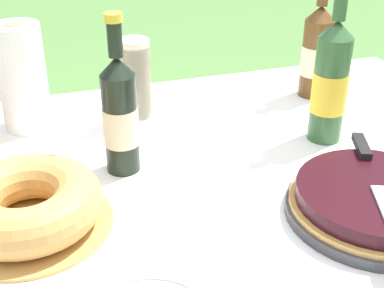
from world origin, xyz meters
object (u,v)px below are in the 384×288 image
(berry_tart, at_px, (375,202))
(cider_bottle_green, at_px, (330,82))
(bundt_cake, at_px, (27,205))
(cider_bottle_amber, at_px, (317,52))
(cup_stack, at_px, (136,81))
(paper_towel_roll, at_px, (22,78))
(serving_knife, at_px, (374,177))
(juice_bottle_red, at_px, (120,115))

(berry_tart, height_order, cider_bottle_green, cider_bottle_green)
(berry_tart, distance_m, cider_bottle_green, 0.32)
(bundt_cake, xyz_separation_m, cider_bottle_amber, (0.75, 0.37, 0.08))
(cider_bottle_green, bearing_deg, cider_bottle_amber, 66.81)
(cider_bottle_green, relative_size, cider_bottle_amber, 1.10)
(bundt_cake, bearing_deg, cider_bottle_green, 11.71)
(cup_stack, bearing_deg, bundt_cake, -127.03)
(cider_bottle_green, height_order, cider_bottle_amber, cider_bottle_green)
(bundt_cake, distance_m, paper_towel_roll, 0.41)
(berry_tart, relative_size, cup_stack, 1.55)
(berry_tart, height_order, paper_towel_roll, paper_towel_roll)
(serving_knife, distance_m, paper_towel_roll, 0.79)
(paper_towel_roll, bearing_deg, berry_tart, -44.58)
(serving_knife, xyz_separation_m, bundt_cake, (-0.59, 0.13, -0.02))
(serving_knife, height_order, cup_stack, cup_stack)
(cup_stack, distance_m, cider_bottle_green, 0.44)
(bundt_cake, height_order, cider_bottle_amber, cider_bottle_amber)
(cup_stack, relative_size, juice_bottle_red, 0.63)
(bundt_cake, bearing_deg, cup_stack, 52.97)
(serving_knife, bearing_deg, cup_stack, -124.44)
(bundt_cake, height_order, cider_bottle_green, cider_bottle_green)
(bundt_cake, height_order, paper_towel_roll, paper_towel_roll)
(juice_bottle_red, bearing_deg, bundt_cake, -143.85)
(bundt_cake, bearing_deg, paper_towel_roll, 87.46)
(serving_knife, xyz_separation_m, cider_bottle_green, (0.06, 0.26, 0.07))
(paper_towel_roll, bearing_deg, cider_bottle_amber, -2.71)
(cider_bottle_amber, height_order, juice_bottle_red, juice_bottle_red)
(bundt_cake, distance_m, cider_bottle_amber, 0.84)
(cider_bottle_green, bearing_deg, juice_bottle_red, 179.34)
(cider_bottle_amber, relative_size, paper_towel_roll, 1.29)
(cider_bottle_amber, distance_m, paper_towel_roll, 0.73)
(bundt_cake, relative_size, paper_towel_roll, 1.16)
(serving_knife, height_order, cider_bottle_amber, cider_bottle_amber)
(berry_tart, distance_m, paper_towel_roll, 0.80)
(berry_tart, bearing_deg, cider_bottle_amber, 72.23)
(serving_knife, distance_m, cider_bottle_amber, 0.52)
(serving_knife, bearing_deg, cider_bottle_green, -170.39)
(serving_knife, xyz_separation_m, juice_bottle_red, (-0.40, 0.27, 0.06))
(paper_towel_roll, bearing_deg, serving_knife, -42.61)
(juice_bottle_red, bearing_deg, berry_tart, -37.08)
(berry_tart, relative_size, bundt_cake, 1.09)
(serving_knife, distance_m, juice_bottle_red, 0.49)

